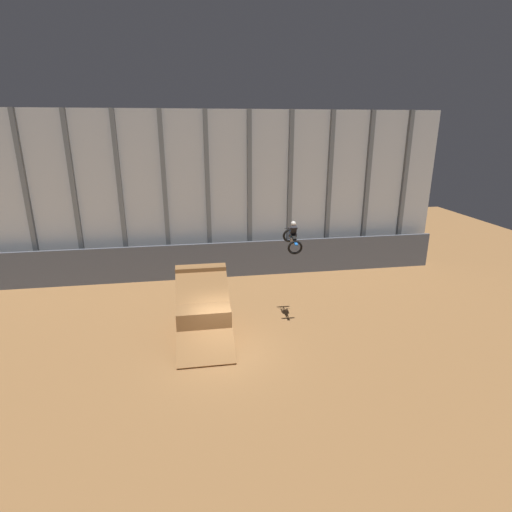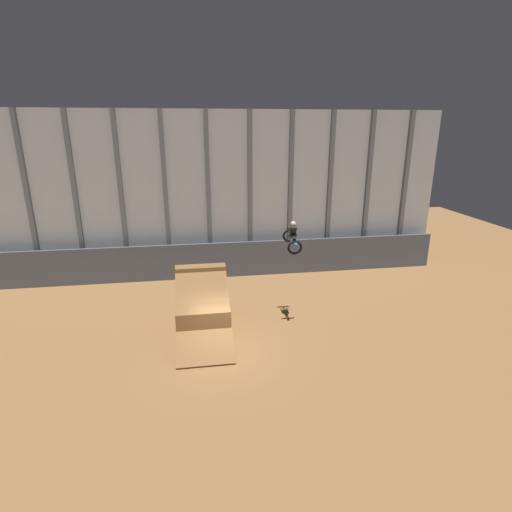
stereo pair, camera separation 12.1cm
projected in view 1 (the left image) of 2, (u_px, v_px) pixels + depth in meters
name	position (u px, v px, depth m)	size (l,w,h in m)	color
ground_plane	(224.00, 351.00, 18.16)	(60.00, 60.00, 0.00)	olive
arena_back_wall	(208.00, 195.00, 26.35)	(32.00, 0.40, 10.79)	#ADB2B7
lower_barrier	(211.00, 261.00, 26.64)	(31.36, 0.20, 2.39)	#474C56
dirt_ramp	(203.00, 311.00, 19.54)	(2.53, 4.71, 3.16)	brown
rider_bike_solo	(293.00, 237.00, 19.67)	(0.81, 1.84, 1.56)	black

